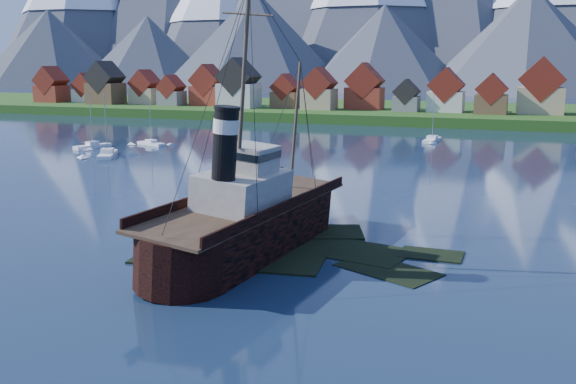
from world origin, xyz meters
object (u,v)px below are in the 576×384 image
(sailboat_a, at_px, (108,155))
(sailboat_b, at_px, (93,147))
(tugboat_wreck, at_px, (254,216))
(sailboat_c, at_px, (151,144))
(sailboat_e, at_px, (432,140))

(sailboat_a, bearing_deg, sailboat_b, 110.19)
(tugboat_wreck, relative_size, sailboat_c, 3.24)
(tugboat_wreck, height_order, sailboat_b, tugboat_wreck)
(sailboat_b, bearing_deg, sailboat_c, 63.55)
(sailboat_b, bearing_deg, sailboat_e, 48.21)
(sailboat_b, distance_m, sailboat_e, 77.90)
(sailboat_a, height_order, sailboat_c, sailboat_a)
(sailboat_c, bearing_deg, tugboat_wreck, -119.32)
(tugboat_wreck, relative_size, sailboat_a, 2.59)
(tugboat_wreck, height_order, sailboat_c, tugboat_wreck)
(sailboat_a, xyz_separation_m, sailboat_b, (-10.82, 9.57, 0.00))
(tugboat_wreck, bearing_deg, sailboat_b, 142.76)
(tugboat_wreck, xyz_separation_m, sailboat_c, (-54.74, 67.47, -3.11))
(sailboat_c, distance_m, sailboat_e, 65.59)
(sailboat_c, bearing_deg, sailboat_e, -41.96)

